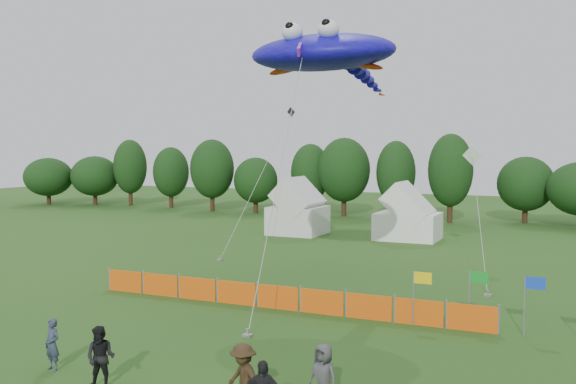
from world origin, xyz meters
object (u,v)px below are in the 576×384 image
at_px(tent_left, 298,211).
at_px(tent_right, 408,218).
at_px(barrier_fence, 278,297).
at_px(spectator_e, 323,377).
at_px(spectator_a, 52,344).
at_px(spectator_c, 243,380).
at_px(spectator_b, 101,358).
at_px(stingray_kite, 327,54).

xyz_separation_m(tent_left, tent_right, (8.70, 0.53, -0.17)).
bearing_deg(barrier_fence, spectator_e, -58.19).
height_order(tent_right, barrier_fence, tent_right).
xyz_separation_m(spectator_a, spectator_c, (6.93, -0.54, 0.13)).
xyz_separation_m(spectator_a, spectator_e, (8.67, 0.60, 0.08)).
height_order(tent_right, spectator_e, tent_right).
relative_size(tent_right, spectator_e, 2.62).
xyz_separation_m(spectator_b, spectator_c, (4.54, 0.06, 0.04)).
bearing_deg(spectator_e, tent_left, 133.63).
relative_size(spectator_b, spectator_c, 0.96).
xyz_separation_m(barrier_fence, stingray_kite, (0.78, 3.68, 10.60)).
distance_m(tent_right, barrier_fence, 22.77).
xyz_separation_m(barrier_fence, spectator_a, (-3.08, -9.61, 0.30)).
bearing_deg(barrier_fence, tent_left, 111.50).
bearing_deg(tent_right, stingray_kite, -87.50).
bearing_deg(stingray_kite, tent_left, 117.22).
xyz_separation_m(spectator_b, stingray_kite, (1.47, 13.89, 10.20)).
distance_m(tent_right, spectator_e, 32.26).
bearing_deg(tent_right, tent_left, -176.50).
bearing_deg(spectator_b, spectator_e, -5.37).
relative_size(barrier_fence, spectator_c, 9.60).
xyz_separation_m(tent_left, spectator_c, (12.60, -32.36, -0.88)).
bearing_deg(spectator_b, tent_left, 87.81).
relative_size(tent_right, spectator_c, 2.48).
xyz_separation_m(spectator_a, spectator_b, (2.39, -0.60, 0.10)).
distance_m(barrier_fence, stingray_kite, 11.24).
distance_m(tent_right, spectator_c, 33.13).
bearing_deg(stingray_kite, spectator_c, -77.50).
xyz_separation_m(tent_right, stingray_kite, (0.83, -19.06, 9.45)).
distance_m(spectator_a, spectator_e, 8.69).
bearing_deg(spectator_e, barrier_fence, 140.78).
bearing_deg(spectator_a, spectator_c, 7.29).
relative_size(spectator_a, spectator_e, 0.91).
distance_m(barrier_fence, spectator_e, 10.61).
xyz_separation_m(barrier_fence, spectator_c, (3.85, -10.15, 0.43)).
bearing_deg(barrier_fence, spectator_a, -107.77).
distance_m(tent_left, spectator_b, 33.42).
height_order(tent_left, stingray_kite, stingray_kite).
distance_m(spectator_c, stingray_kite, 17.44).
bearing_deg(spectator_e, spectator_c, -127.85).
distance_m(tent_right, spectator_b, 32.97).
bearing_deg(tent_left, spectator_b, -76.04).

